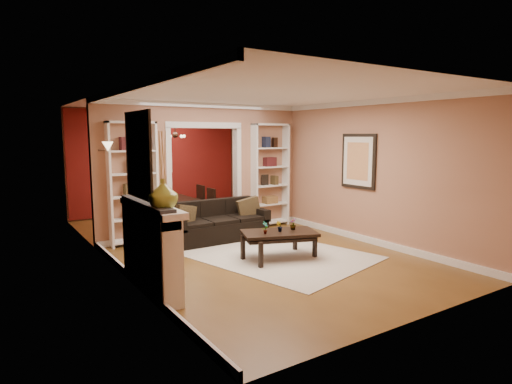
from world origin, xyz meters
TOP-DOWN VIEW (x-y plane):
  - floor at (0.00, 0.00)m, footprint 8.00×8.00m
  - ceiling at (0.00, 0.00)m, footprint 8.00×8.00m
  - wall_back at (0.00, 4.00)m, footprint 8.00×0.00m
  - wall_front at (0.00, -4.00)m, footprint 8.00×0.00m
  - wall_left at (-2.25, 0.00)m, footprint 0.00×8.00m
  - wall_right at (2.25, 0.00)m, footprint 0.00×8.00m
  - partition_wall at (0.00, 1.20)m, footprint 4.50×0.15m
  - red_back_panel at (0.00, 3.97)m, footprint 4.44×0.04m
  - dining_window at (0.00, 3.93)m, footprint 0.78×0.03m
  - area_rug at (0.24, -0.92)m, footprint 3.04×3.71m
  - sofa at (-0.08, 0.45)m, footprint 1.97×0.85m
  - pillow_left at (-0.78, 0.43)m, footprint 0.42×0.21m
  - pillow_right at (0.62, 0.43)m, footprint 0.46×0.19m
  - coffee_table at (0.18, -1.22)m, footprint 1.37×1.04m
  - plant_left at (-0.10, -1.22)m, footprint 0.12×0.10m
  - plant_center at (0.18, -1.22)m, footprint 0.12×0.12m
  - plant_right at (0.47, -1.22)m, footprint 0.11×0.11m
  - bookshelf_left at (-1.55, 1.03)m, footprint 0.90×0.30m
  - bookshelf_right at (1.55, 1.03)m, footprint 0.90×0.30m
  - fireplace at (-2.09, -1.50)m, footprint 0.32×1.70m
  - vase at (-2.09, -1.96)m, footprint 0.42×0.42m
  - mirror at (-2.23, -1.50)m, footprint 0.03×0.95m
  - wall_sconce at (-2.15, 0.55)m, footprint 0.18×0.18m
  - framed_art at (2.21, -1.00)m, footprint 0.04×0.85m
  - dining_table at (-0.02, 2.65)m, footprint 1.55×0.87m
  - dining_chair_nw at (-0.57, 2.35)m, footprint 0.49×0.49m
  - dining_chair_ne at (0.53, 2.35)m, footprint 0.50×0.50m
  - dining_chair_sw at (-0.57, 2.95)m, footprint 0.46×0.46m
  - dining_chair_se at (0.53, 2.95)m, footprint 0.51×0.51m
  - chandelier at (0.00, 2.70)m, footprint 0.50×0.50m

SIDE VIEW (x-z plane):
  - floor at x=0.00m, z-range 0.00..0.00m
  - area_rug at x=0.24m, z-range 0.00..0.01m
  - coffee_table at x=0.18m, z-range 0.00..0.46m
  - dining_table at x=-0.02m, z-range 0.00..0.55m
  - sofa at x=-0.08m, z-range 0.00..0.77m
  - dining_chair_ne at x=0.53m, z-range 0.00..0.80m
  - dining_chair_se at x=0.53m, z-range 0.00..0.82m
  - dining_chair_nw at x=-0.57m, z-range 0.00..0.83m
  - dining_chair_sw at x=-0.57m, z-range 0.00..0.91m
  - plant_center at x=0.18m, z-range 0.46..0.63m
  - plant_right at x=0.47m, z-range 0.46..0.65m
  - plant_left at x=-0.10m, z-range 0.46..0.66m
  - pillow_left at x=-0.78m, z-range 0.38..0.78m
  - fireplace at x=-2.09m, z-range 0.00..1.16m
  - pillow_right at x=0.62m, z-range 0.38..0.82m
  - bookshelf_left at x=-1.55m, z-range 0.00..2.30m
  - bookshelf_right at x=1.55m, z-range 0.00..2.30m
  - red_back_panel at x=0.00m, z-range 0.00..2.64m
  - vase at x=-2.09m, z-range 1.16..1.53m
  - wall_back at x=0.00m, z-range -2.65..5.35m
  - wall_front at x=0.00m, z-range -2.65..5.35m
  - wall_left at x=-2.25m, z-range -2.65..5.35m
  - wall_right at x=2.25m, z-range -2.65..5.35m
  - partition_wall at x=0.00m, z-range 0.00..2.70m
  - dining_window at x=0.00m, z-range 1.06..2.04m
  - framed_art at x=2.21m, z-range 1.02..2.08m
  - mirror at x=-2.23m, z-range 1.25..2.35m
  - wall_sconce at x=-2.15m, z-range 1.72..1.94m
  - chandelier at x=0.00m, z-range 1.87..2.17m
  - ceiling at x=0.00m, z-range 2.70..2.70m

